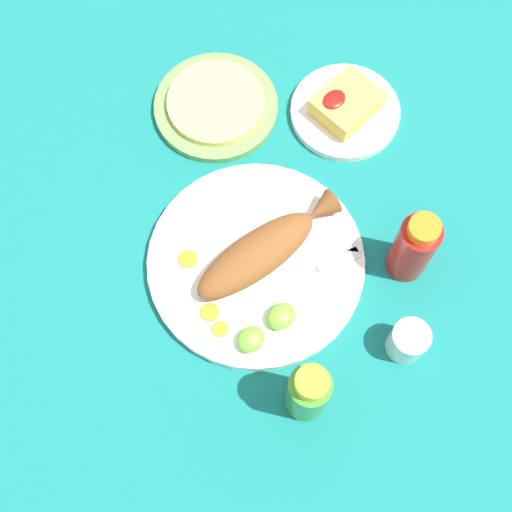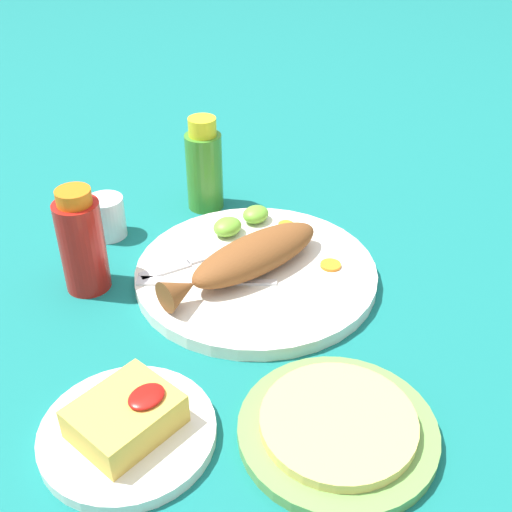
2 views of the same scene
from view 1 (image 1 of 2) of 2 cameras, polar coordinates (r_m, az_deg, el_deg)
The scene contains 17 objects.
ground_plane at distance 1.09m, azimuth 0.00°, elevation -0.71°, with size 4.00×4.00×0.00m, color #146B66.
main_plate at distance 1.08m, azimuth 0.00°, elevation -0.55°, with size 0.33×0.33×0.02m, color white.
fried_fish at distance 1.05m, azimuth 0.57°, elevation 0.47°, with size 0.26×0.10×0.05m.
fork_near at distance 1.08m, azimuth 4.23°, elevation 1.05°, with size 0.13×0.15×0.00m.
fork_far at distance 1.06m, azimuth 4.49°, elevation -1.38°, with size 0.18×0.07×0.00m.
carrot_slice_near at distance 1.07m, azimuth -5.45°, elevation -0.24°, with size 0.03×0.03×0.00m, color orange.
carrot_slice_mid at distance 1.04m, azimuth -3.73°, elevation -4.50°, with size 0.03×0.03×0.00m, color orange.
carrot_slice_far at distance 1.04m, azimuth -2.88°, elevation -5.84°, with size 0.02×0.02×0.00m, color orange.
lime_wedge_main at distance 1.02m, azimuth -0.41°, elevation -6.68°, with size 0.04×0.04×0.02m, color #6BB233.
lime_wedge_side at distance 1.03m, azimuth 2.02°, elevation -4.83°, with size 0.04×0.04×0.02m, color #6BB233.
hot_sauce_bottle_red at distance 1.05m, azimuth 12.50°, elevation 0.69°, with size 0.06×0.06×0.15m.
hot_sauce_bottle_green at distance 0.97m, azimuth 4.17°, elevation -10.83°, with size 0.06×0.06×0.15m.
salt_cup at distance 1.05m, azimuth 12.01°, elevation -6.73°, with size 0.06×0.06×0.06m.
side_plate_fries at distance 1.21m, azimuth 7.14°, elevation 11.36°, with size 0.18×0.18×0.01m, color white.
fries_pile at distance 1.19m, azimuth 7.25°, elevation 12.02°, with size 0.10×0.08×0.04m.
tortilla_plate at distance 1.21m, azimuth -3.22°, elevation 11.84°, with size 0.21×0.21×0.01m, color #6B9E4C.
tortilla_stack at distance 1.20m, azimuth -3.25°, elevation 12.18°, with size 0.16×0.16×0.01m, color #E0C666.
Camera 1 is at (0.26, 0.26, 1.02)m, focal length 50.00 mm.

